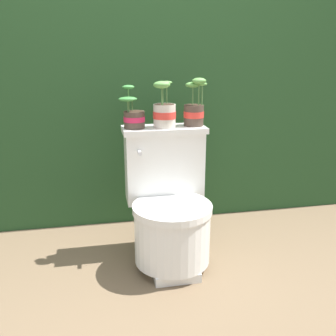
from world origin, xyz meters
The scene contains 6 objects.
ground_plane centered at (0.00, 0.00, 0.00)m, with size 12.00×12.00×0.00m, color brown.
hedge_backdrop centered at (0.00, 1.08, 0.78)m, with size 3.79×0.98×1.56m.
toilet centered at (0.09, 0.05, 0.32)m, with size 0.45×0.53×0.73m.
potted_plant_left centered at (-0.08, 0.18, 0.80)m, with size 0.14×0.11×0.23m.
potted_plant_midleft centered at (0.09, 0.17, 0.82)m, with size 0.12×0.12×0.25m.
potted_plant_middle centered at (0.26, 0.19, 0.82)m, with size 0.12×0.11×0.26m.
Camera 1 is at (-0.28, -1.78, 1.11)m, focal length 40.00 mm.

